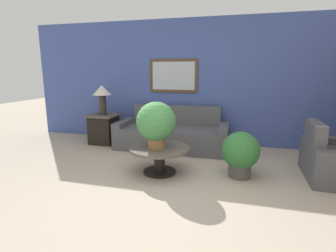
% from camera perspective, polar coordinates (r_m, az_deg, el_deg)
% --- Properties ---
extents(ground_plane, '(20.00, 20.00, 0.00)m').
position_cam_1_polar(ground_plane, '(3.29, -1.08, -16.17)').
color(ground_plane, tan).
extents(wall_back, '(7.78, 0.09, 2.60)m').
position_cam_1_polar(wall_back, '(5.62, 6.81, 9.40)').
color(wall_back, '#42569E').
rests_on(wall_back, ground_plane).
extents(couch_main, '(2.21, 0.91, 0.83)m').
position_cam_1_polar(couch_main, '(5.31, 0.96, -1.93)').
color(couch_main, '#4C4C51').
rests_on(couch_main, ground_plane).
extents(coffee_table, '(0.92, 0.92, 0.41)m').
position_cam_1_polar(coffee_table, '(4.03, -1.87, -6.13)').
color(coffee_table, black).
rests_on(coffee_table, ground_plane).
extents(side_table, '(0.60, 0.60, 0.63)m').
position_cam_1_polar(side_table, '(5.83, -13.78, -0.52)').
color(side_table, black).
rests_on(side_table, ground_plane).
extents(table_lamp, '(0.40, 0.40, 0.62)m').
position_cam_1_polar(table_lamp, '(5.72, -14.15, 6.83)').
color(table_lamp, '#2D2823').
rests_on(table_lamp, side_table).
extents(potted_plant_on_table, '(0.59, 0.59, 0.69)m').
position_cam_1_polar(potted_plant_on_table, '(3.89, -2.60, 0.73)').
color(potted_plant_on_table, '#9E6B42').
rests_on(potted_plant_on_table, coffee_table).
extents(potted_plant_floor, '(0.55, 0.55, 0.68)m').
position_cam_1_polar(potted_plant_floor, '(4.00, 15.52, -5.62)').
color(potted_plant_floor, '#4C4742').
rests_on(potted_plant_floor, ground_plane).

